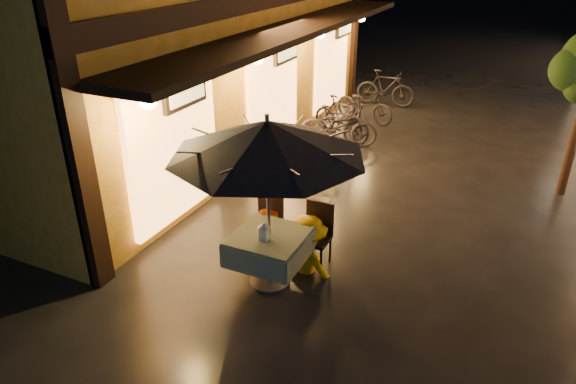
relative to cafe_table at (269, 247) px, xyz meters
The scene contains 14 objects.
ground 1.49m from the cafe_table, 15.87° to the left, with size 90.00×90.00×0.00m, color black.
cafe_table is the anchor object (origin of this frame).
patio_umbrella 1.56m from the cafe_table, ahead, with size 2.54×2.54×2.46m.
cafe_chair_left 0.84m from the cafe_table, 118.51° to the left, with size 0.42×0.42×0.97m.
cafe_chair_right 0.84m from the cafe_table, 61.49° to the left, with size 0.42×0.42×0.97m.
table_lantern 0.36m from the cafe_table, 90.00° to the right, with size 0.16×0.16×0.25m.
person_orange 0.70m from the cafe_table, 122.25° to the left, with size 0.76×0.59×1.57m, color #E45C0C.
person_yellow 0.69m from the cafe_table, 60.58° to the left, with size 1.04×0.60×1.62m, color #FBB900.
bicycle_0 3.92m from the cafe_table, 106.73° to the left, with size 0.61×1.76×0.92m, color black.
bicycle_1 5.63m from the cafe_table, 101.15° to the left, with size 0.44×1.56×0.94m, color black.
bicycle_2 5.61m from the cafe_table, 100.44° to the left, with size 0.63×1.80×0.95m, color black.
bicycle_3 6.36m from the cafe_table, 100.95° to the left, with size 0.45×1.58×0.95m, color black.
bicycle_4 7.57m from the cafe_table, 97.65° to the left, with size 0.60×1.73×0.91m, color black.
bicycle_5 9.19m from the cafe_table, 95.67° to the left, with size 0.48×1.70×1.02m, color black.
Camera 1 is at (1.43, -5.63, 4.32)m, focal length 32.00 mm.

